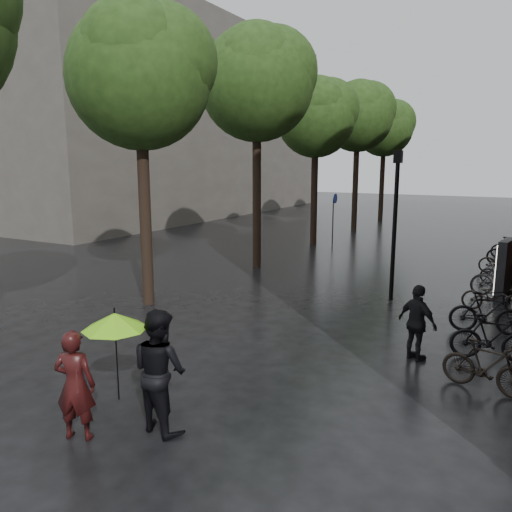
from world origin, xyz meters
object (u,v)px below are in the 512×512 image
Objects in this scene: ad_lightbox at (504,270)px; person_burgundy at (75,385)px; lamp_post at (395,211)px; person_black at (160,370)px; parked_bicycles at (501,281)px; pedestrian_walking at (417,323)px.

person_burgundy is at bearing -104.49° from ad_lightbox.
lamp_post reaches higher than person_burgundy.
parked_bicycles is at bearing -99.01° from person_black.
person_black reaches higher than ad_lightbox.
parked_bicycles is at bearing -135.48° from person_burgundy.
parked_bicycles is (1.21, 6.21, -0.32)m from pedestrian_walking.
pedestrian_walking is 6.34m from parked_bicycles.
person_burgundy is 0.88× the size of person_black.
person_black is 1.19× the size of pedestrian_walking.
person_burgundy is 0.38× the size of lamp_post.
person_black is at bearing -110.32° from parked_bicycles.
ad_lightbox is at bearing -78.14° from parked_bicycles.
pedestrian_walking is 6.03m from ad_lightbox.
ad_lightbox is (4.98, 11.30, 0.07)m from person_burgundy.
parked_bicycles is (4.01, 10.83, -0.47)m from person_black.
ad_lightbox is at bearing -136.35° from person_burgundy.
pedestrian_walking is at bearing -109.95° from person_black.
person_black is at bearing -161.16° from person_burgundy.
pedestrian_walking is (3.70, 5.41, -0.04)m from person_burgundy.
person_burgundy is at bearing 52.74° from person_black.
lamp_post is (-2.85, -1.60, 1.71)m from ad_lightbox.
person_burgundy is 10.09m from lamp_post.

